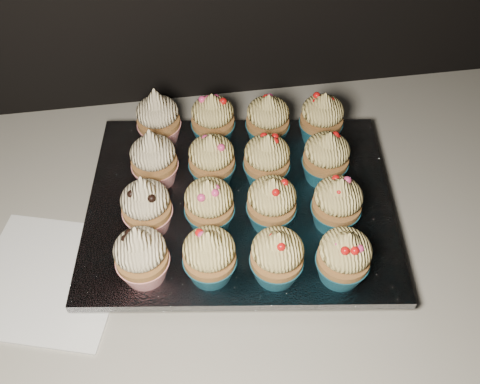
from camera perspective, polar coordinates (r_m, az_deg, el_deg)
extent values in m
cube|color=black|center=(1.14, 4.07, -18.04)|extent=(2.40, 0.60, 0.86)
cube|color=beige|center=(0.75, 5.94, -4.90)|extent=(2.44, 0.64, 0.04)
cube|color=white|center=(0.72, -19.64, -8.68)|extent=(0.22, 0.22, 0.00)
cube|color=black|center=(0.73, 0.00, -1.97)|extent=(0.41, 0.33, 0.02)
cube|color=silver|center=(0.72, 0.00, -1.13)|extent=(0.44, 0.37, 0.01)
cone|color=red|center=(0.65, -10.17, -7.90)|extent=(0.06, 0.06, 0.03)
ellipsoid|color=#FAE2B0|center=(0.62, -10.65, -6.00)|extent=(0.06, 0.06, 0.04)
cone|color=#FAE2B0|center=(0.59, -11.04, -4.47)|extent=(0.03, 0.03, 0.03)
cone|color=#17566D|center=(0.64, -3.18, -7.97)|extent=(0.06, 0.06, 0.03)
ellipsoid|color=#FEE080|center=(0.61, -3.33, -6.05)|extent=(0.06, 0.06, 0.04)
cone|color=#FEE080|center=(0.59, -3.43, -4.79)|extent=(0.03, 0.03, 0.02)
cone|color=#17566D|center=(0.64, 3.85, -8.03)|extent=(0.06, 0.06, 0.03)
ellipsoid|color=#FEE080|center=(0.61, 4.04, -6.12)|extent=(0.06, 0.06, 0.04)
cone|color=#FEE080|center=(0.59, 4.16, -4.86)|extent=(0.03, 0.03, 0.02)
cone|color=#17566D|center=(0.65, 10.70, -7.96)|extent=(0.06, 0.06, 0.03)
ellipsoid|color=#FEE080|center=(0.62, 11.20, -6.06)|extent=(0.06, 0.06, 0.04)
cone|color=#FEE080|center=(0.60, 11.53, -4.82)|extent=(0.03, 0.03, 0.02)
cone|color=red|center=(0.69, -9.69, -2.79)|extent=(0.06, 0.06, 0.03)
ellipsoid|color=#FAE2B0|center=(0.66, -10.11, -0.78)|extent=(0.06, 0.06, 0.04)
cone|color=#FAE2B0|center=(0.64, -10.45, 0.82)|extent=(0.03, 0.03, 0.03)
cone|color=#17566D|center=(0.68, -3.21, -2.60)|extent=(0.06, 0.06, 0.03)
ellipsoid|color=#FEE080|center=(0.65, -3.36, -0.56)|extent=(0.06, 0.06, 0.04)
cone|color=#FEE080|center=(0.63, -3.45, 0.76)|extent=(0.03, 0.03, 0.02)
cone|color=#17566D|center=(0.68, 3.29, -2.43)|extent=(0.06, 0.06, 0.03)
ellipsoid|color=#FEE080|center=(0.65, 3.44, -0.39)|extent=(0.06, 0.06, 0.04)
cone|color=#FEE080|center=(0.64, 3.54, 0.94)|extent=(0.03, 0.03, 0.02)
cone|color=#17566D|center=(0.69, 10.03, -2.44)|extent=(0.06, 0.06, 0.03)
ellipsoid|color=#FEE080|center=(0.66, 10.47, -0.43)|extent=(0.06, 0.06, 0.04)
cone|color=#FEE080|center=(0.65, 10.75, 0.88)|extent=(0.03, 0.03, 0.02)
cone|color=red|center=(0.74, -8.94, 2.11)|extent=(0.06, 0.06, 0.03)
ellipsoid|color=#FAE2B0|center=(0.71, -9.30, 4.17)|extent=(0.06, 0.06, 0.04)
cone|color=#FAE2B0|center=(0.69, -9.59, 5.79)|extent=(0.03, 0.03, 0.03)
cone|color=#17566D|center=(0.73, -2.96, 2.17)|extent=(0.06, 0.06, 0.03)
ellipsoid|color=#FEE080|center=(0.70, -3.08, 4.25)|extent=(0.06, 0.06, 0.04)
cone|color=#FEE080|center=(0.69, -3.16, 5.60)|extent=(0.03, 0.03, 0.02)
cone|color=#17566D|center=(0.73, 2.80, 2.14)|extent=(0.06, 0.06, 0.03)
ellipsoid|color=#FEE080|center=(0.70, 2.92, 4.23)|extent=(0.06, 0.06, 0.04)
cone|color=#FEE080|center=(0.69, 2.99, 5.58)|extent=(0.03, 0.03, 0.02)
cone|color=#17566D|center=(0.74, 8.94, 2.39)|extent=(0.06, 0.06, 0.03)
ellipsoid|color=#FEE080|center=(0.71, 9.31, 4.46)|extent=(0.06, 0.06, 0.04)
cone|color=#FEE080|center=(0.70, 9.54, 5.78)|extent=(0.03, 0.03, 0.02)
cone|color=red|center=(0.79, -8.51, 6.40)|extent=(0.06, 0.06, 0.03)
ellipsoid|color=#FAE2B0|center=(0.77, -8.83, 8.45)|extent=(0.06, 0.06, 0.04)
cone|color=#FAE2B0|center=(0.75, -9.09, 10.05)|extent=(0.03, 0.03, 0.03)
cone|color=#17566D|center=(0.79, -2.85, 6.49)|extent=(0.06, 0.06, 0.03)
ellipsoid|color=#FEE080|center=(0.76, -2.96, 8.57)|extent=(0.06, 0.06, 0.04)
cone|color=#FEE080|center=(0.75, -3.03, 9.90)|extent=(0.03, 0.03, 0.02)
cone|color=#17566D|center=(0.79, 2.90, 6.40)|extent=(0.06, 0.06, 0.03)
ellipsoid|color=#FEE080|center=(0.76, 3.01, 8.49)|extent=(0.06, 0.06, 0.04)
cone|color=#FEE080|center=(0.74, 3.09, 9.82)|extent=(0.03, 0.03, 0.02)
cone|color=#17566D|center=(0.80, 8.51, 6.51)|extent=(0.06, 0.06, 0.03)
ellipsoid|color=#FEE080|center=(0.77, 8.83, 8.57)|extent=(0.06, 0.06, 0.04)
cone|color=#FEE080|center=(0.76, 9.04, 9.88)|extent=(0.03, 0.03, 0.02)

